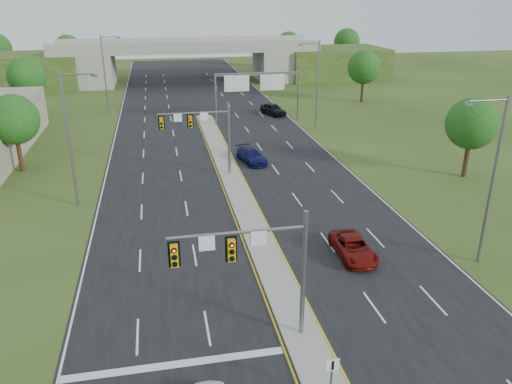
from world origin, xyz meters
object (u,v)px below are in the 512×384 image
object	(u,v)px
car_far_a	(353,248)
signal_mast_near	(259,259)
signal_mast_far	(205,128)
sign_gantry	(257,84)
car_far_b	(251,156)
keep_right_sign	(332,372)
car_far_c	(273,109)
overpass	(188,64)

from	to	relation	value
car_far_a	signal_mast_near	bearing A→B (deg)	-136.33
signal_mast_near	signal_mast_far	size ratio (longest dim) A/B	1.00
sign_gantry	car_far_b	bearing A→B (deg)	-103.13
keep_right_sign	car_far_c	world-z (taller)	keep_right_sign
keep_right_sign	car_far_b	size ratio (longest dim) A/B	0.46
sign_gantry	car_far_a	distance (m)	37.97
overpass	car_far_b	distance (m)	51.98
keep_right_sign	sign_gantry	bearing A→B (deg)	82.30
signal_mast_far	car_far_a	bearing A→B (deg)	-65.79
sign_gantry	car_far_a	world-z (taller)	sign_gantry
signal_mast_near	car_far_a	size ratio (longest dim) A/B	1.48
overpass	signal_mast_near	bearing A→B (deg)	-91.62
car_far_c	sign_gantry	bearing A→B (deg)	-149.03
car_far_a	car_far_c	world-z (taller)	car_far_c
sign_gantry	car_far_b	distance (m)	17.79
signal_mast_near	sign_gantry	xyz separation A→B (m)	(8.95, 44.99, 0.51)
overpass	car_far_b	xyz separation A→B (m)	(2.77, -51.83, -2.84)
car_far_b	signal_mast_far	bearing A→B (deg)	-160.60
signal_mast_near	sign_gantry	bearing A→B (deg)	78.75
sign_gantry	car_far_b	xyz separation A→B (m)	(-3.91, -16.75, -4.53)
signal_mast_far	keep_right_sign	bearing A→B (deg)	-85.61
overpass	car_far_b	world-z (taller)	overpass
overpass	car_far_a	size ratio (longest dim) A/B	16.89
car_far_c	overpass	bearing A→B (deg)	87.36
car_far_b	car_far_c	xyz separation A→B (m)	(7.15, 20.81, 0.12)
car_far_c	car_far_a	bearing A→B (deg)	-116.19
sign_gantry	car_far_c	distance (m)	6.81
keep_right_sign	overpass	xyz separation A→B (m)	(0.00, 84.53, 2.04)
signal_mast_far	overpass	xyz separation A→B (m)	(2.26, 55.07, -1.17)
signal_mast_far	car_far_c	world-z (taller)	signal_mast_far
overpass	car_far_a	world-z (taller)	overpass
signal_mast_far	car_far_a	xyz separation A→B (m)	(7.95, -17.68, -4.05)
signal_mast_near	car_far_b	bearing A→B (deg)	79.89
keep_right_sign	sign_gantry	size ratio (longest dim) A/B	0.19
overpass	car_far_c	xyz separation A→B (m)	(9.93, -31.02, -2.72)
sign_gantry	car_far_c	bearing A→B (deg)	51.36
signal_mast_near	keep_right_sign	size ratio (longest dim) A/B	3.18
car_far_a	keep_right_sign	bearing A→B (deg)	-114.74
car_far_c	car_far_b	bearing A→B (deg)	-129.35
signal_mast_near	keep_right_sign	world-z (taller)	signal_mast_near
car_far_c	keep_right_sign	bearing A→B (deg)	-120.89
signal_mast_near	signal_mast_far	world-z (taller)	same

